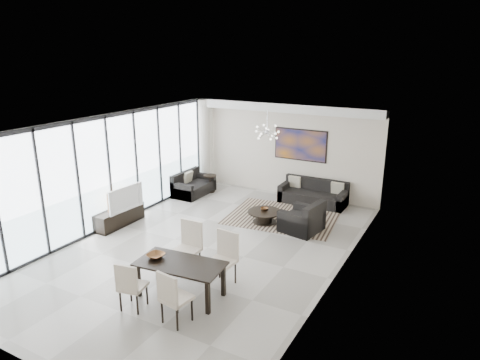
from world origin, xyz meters
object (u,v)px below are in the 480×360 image
Objects in this scene: tv_console at (120,217)px; television at (123,198)px; coffee_table at (264,216)px; dining_table at (180,267)px; sofa_main at (313,196)px.

television reaches higher than tv_console.
coffee_table is 3.72m from television.
television is (-3.09, -1.99, 0.60)m from coffee_table.
coffee_table is 3.99m from dining_table.
dining_table is at bearing -29.75° from tv_console.
television reaches higher than dining_table.
television reaches higher than sofa_main.
coffee_table is at bearing 31.61° from tv_console.
dining_table is (3.44, -1.96, 0.36)m from tv_console.
sofa_main is 6.03m from dining_table.
dining_table is at bearing -87.31° from coffee_table.
sofa_main is (0.64, 2.04, 0.06)m from coffee_table.
sofa_main reaches higher than tv_console.
television is (-3.73, -4.02, 0.53)m from sofa_main.
television is 3.83m from dining_table.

